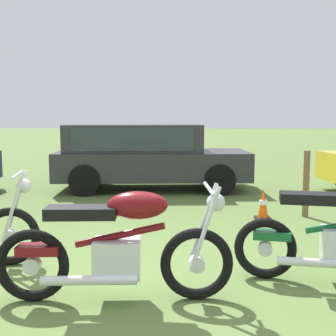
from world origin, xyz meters
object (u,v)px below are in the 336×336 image
(car_charcoal, at_px, (144,152))
(fence_post_wooden, at_px, (306,184))
(motorcycle_maroon, at_px, (118,246))
(traffic_cone, at_px, (263,205))

(car_charcoal, bearing_deg, fence_post_wooden, -46.21)
(car_charcoal, height_order, fence_post_wooden, car_charcoal)
(car_charcoal, xyz_separation_m, fence_post_wooden, (2.88, -2.56, -0.30))
(motorcycle_maroon, distance_m, traffic_cone, 3.62)
(motorcycle_maroon, height_order, fence_post_wooden, fence_post_wooden)
(car_charcoal, height_order, traffic_cone, car_charcoal)
(traffic_cone, bearing_deg, motorcycle_maroon, -118.94)
(fence_post_wooden, bearing_deg, traffic_cone, -163.82)
(motorcycle_maroon, relative_size, car_charcoal, 0.48)
(car_charcoal, bearing_deg, motorcycle_maroon, -90.41)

